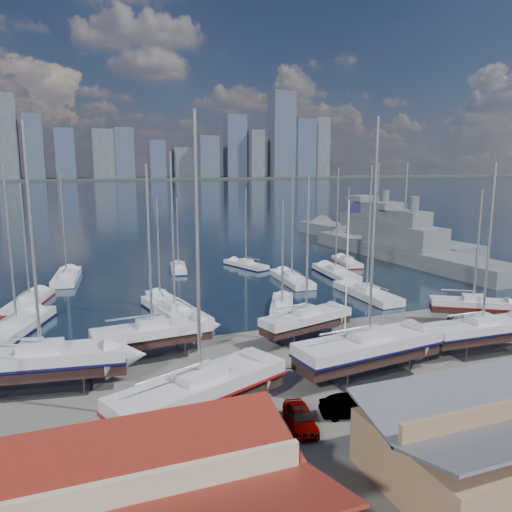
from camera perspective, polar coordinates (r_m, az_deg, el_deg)
name	(u,v)px	position (r m, az deg, el deg)	size (l,w,h in m)	color
ground	(335,364)	(41.78, 8.99, -12.05)	(1400.00, 1400.00, 0.00)	#605E59
water	(95,191)	(344.25, -17.90, 7.10)	(1400.00, 600.00, 0.40)	#182739
far_shore	(81,179)	(603.82, -19.39, 8.27)	(1400.00, 80.00, 2.20)	#2D332D
skyline	(71,145)	(597.65, -20.36, 11.85)	(639.14, 43.80, 107.69)	#475166
shed_grey	(495,438)	(29.53, 25.64, -18.28)	(12.60, 8.40, 4.17)	#8C6B4C
sailboat_cradle_0	(42,361)	(38.97, -23.30, -10.98)	(12.09, 5.04, 18.73)	#2D2D33
sailboat_cradle_1	(200,390)	(31.80, -6.38, -15.03)	(12.20, 7.58, 18.88)	#2D2D33
sailboat_cradle_2	(152,333)	(42.77, -11.75, -8.65)	(9.96, 3.51, 15.95)	#2D2D33
sailboat_cradle_3	(368,348)	(39.18, 12.73, -10.22)	(12.33, 4.73, 19.18)	#2D2D33
sailboat_cradle_4	(306,319)	(45.91, 5.75, -7.23)	(9.42, 4.76, 14.90)	#2D2D33
sailboat_cradle_5	(482,330)	(46.82, 24.40, -7.70)	(10.06, 3.15, 16.10)	#2D2D33
sailboat_cradle_6	(473,305)	(55.05, 23.57, -5.17)	(8.24, 6.41, 13.60)	#2D2D33
sailboat_moored_0	(17,329)	(53.67, -25.64, -7.53)	(7.07, 11.62, 16.82)	black
sailboat_moored_1	(30,302)	(63.30, -24.43, -4.83)	(5.37, 10.17, 14.65)	black
sailboat_moored_2	(67,278)	(74.42, -20.81, -2.41)	(4.30, 10.98, 16.14)	black
sailboat_moored_3	(175,314)	(54.04, -9.24, -6.51)	(5.57, 12.49, 18.04)	black
sailboat_moored_4	(160,303)	(58.50, -10.89, -5.25)	(2.77, 8.69, 12.97)	black
sailboat_moored_5	(179,269)	(76.85, -8.84, -1.49)	(3.51, 8.07, 11.67)	black
sailboat_moored_6	(282,306)	(56.32, 2.99, -5.70)	(5.85, 8.66, 12.67)	black
sailboat_moored_7	(292,280)	(68.60, 4.10, -2.80)	(3.74, 10.66, 15.80)	black
sailboat_moored_8	(246,265)	(78.68, -1.17, -1.09)	(5.14, 8.96, 12.92)	black
sailboat_moored_9	(367,295)	(62.28, 12.53, -4.36)	(3.10, 10.99, 16.58)	black
sailboat_moored_10	(336,274)	(73.40, 9.08, -2.05)	(4.03, 11.11, 16.26)	black
sailboat_moored_11	(347,262)	(82.45, 10.32, -0.73)	(4.14, 9.04, 13.05)	black
naval_ship_east	(403,250)	(88.46, 16.41, 0.65)	(9.45, 44.36, 17.96)	slate
naval_ship_west	(376,236)	(105.22, 13.50, 2.25)	(12.71, 47.39, 18.22)	slate
car_a	(300,417)	(32.02, 5.09, -17.89)	(1.61, 3.99, 1.36)	gray
car_b	(352,407)	(33.71, 10.88, -16.56)	(1.40, 4.02, 1.33)	gray
car_c	(496,386)	(39.41, 25.76, -13.28)	(2.37, 5.13, 1.43)	gray
car_d	(487,393)	(38.17, 24.91, -14.00)	(1.96, 4.83, 1.40)	gray
flagpole	(348,266)	(42.29, 10.47, -1.12)	(1.14, 0.12, 13.01)	white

